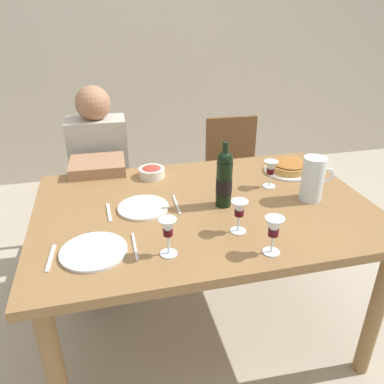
{
  "coord_description": "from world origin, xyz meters",
  "views": [
    {
      "loc": [
        -0.41,
        -1.44,
        1.59
      ],
      "look_at": [
        -0.04,
        0.07,
        0.8
      ],
      "focal_mm": 35.49,
      "sensor_mm": 36.0,
      "label": 1
    }
  ],
  "objects_px": {
    "dinner_plate_right_setting": "(94,251)",
    "salad_bowl": "(152,172)",
    "wine_glass_right_diner": "(239,210)",
    "chair_right": "(234,173)",
    "water_pitcher": "(312,181)",
    "diner_left": "(101,182)",
    "wine_bottle": "(224,179)",
    "wine_glass_left_diner": "(271,169)",
    "dinner_plate_left_setting": "(143,208)",
    "baked_tart": "(289,167)",
    "wine_glass_centre": "(274,229)",
    "chair_left": "(103,183)",
    "wine_glass_spare": "(168,230)",
    "dining_table": "(205,223)"
  },
  "relations": [
    {
      "from": "water_pitcher",
      "to": "chair_right",
      "type": "bearing_deg",
      "value": 92.3
    },
    {
      "from": "wine_bottle",
      "to": "dinner_plate_right_setting",
      "type": "relative_size",
      "value": 1.22
    },
    {
      "from": "dining_table",
      "to": "wine_glass_centre",
      "type": "relative_size",
      "value": 10.28
    },
    {
      "from": "water_pitcher",
      "to": "wine_glass_right_diner",
      "type": "distance_m",
      "value": 0.46
    },
    {
      "from": "dinner_plate_right_setting",
      "to": "baked_tart",
      "type": "bearing_deg",
      "value": 26.15
    },
    {
      "from": "baked_tart",
      "to": "salad_bowl",
      "type": "xyz_separation_m",
      "value": [
        -0.72,
        0.11,
        0.0
      ]
    },
    {
      "from": "wine_bottle",
      "to": "wine_glass_right_diner",
      "type": "bearing_deg",
      "value": -92.4
    },
    {
      "from": "wine_glass_right_diner",
      "to": "wine_glass_centre",
      "type": "distance_m",
      "value": 0.18
    },
    {
      "from": "dinner_plate_right_setting",
      "to": "salad_bowl",
      "type": "bearing_deg",
      "value": 63.66
    },
    {
      "from": "wine_glass_centre",
      "to": "dinner_plate_right_setting",
      "type": "relative_size",
      "value": 0.6
    },
    {
      "from": "salad_bowl",
      "to": "diner_left",
      "type": "xyz_separation_m",
      "value": [
        -0.27,
        0.31,
        -0.17
      ]
    },
    {
      "from": "wine_glass_right_diner",
      "to": "wine_glass_spare",
      "type": "height_order",
      "value": "wine_glass_spare"
    },
    {
      "from": "water_pitcher",
      "to": "diner_left",
      "type": "distance_m",
      "value": 1.21
    },
    {
      "from": "wine_glass_right_diner",
      "to": "wine_glass_left_diner",
      "type": "bearing_deg",
      "value": 50.45
    },
    {
      "from": "wine_glass_right_diner",
      "to": "chair_right",
      "type": "relative_size",
      "value": 0.16
    },
    {
      "from": "wine_glass_right_diner",
      "to": "dinner_plate_right_setting",
      "type": "xyz_separation_m",
      "value": [
        -0.56,
        -0.01,
        -0.09
      ]
    },
    {
      "from": "wine_bottle",
      "to": "chair_right",
      "type": "xyz_separation_m",
      "value": [
        0.37,
        0.88,
        -0.39
      ]
    },
    {
      "from": "dining_table",
      "to": "chair_left",
      "type": "distance_m",
      "value": 1.02
    },
    {
      "from": "wine_glass_centre",
      "to": "baked_tart",
      "type": "bearing_deg",
      "value": 58.92
    },
    {
      "from": "dining_table",
      "to": "water_pitcher",
      "type": "relative_size",
      "value": 7.3
    },
    {
      "from": "wine_glass_left_diner",
      "to": "wine_glass_centre",
      "type": "height_order",
      "value": "wine_glass_centre"
    },
    {
      "from": "wine_glass_left_diner",
      "to": "diner_left",
      "type": "bearing_deg",
      "value": 145.51
    },
    {
      "from": "baked_tart",
      "to": "dinner_plate_left_setting",
      "type": "distance_m",
      "value": 0.84
    },
    {
      "from": "dining_table",
      "to": "chair_left",
      "type": "xyz_separation_m",
      "value": [
        -0.45,
        0.91,
        -0.17
      ]
    },
    {
      "from": "wine_glass_centre",
      "to": "wine_glass_right_diner",
      "type": "bearing_deg",
      "value": 113.13
    },
    {
      "from": "wine_glass_left_diner",
      "to": "salad_bowl",
      "type": "bearing_deg",
      "value": 155.27
    },
    {
      "from": "wine_glass_centre",
      "to": "chair_left",
      "type": "distance_m",
      "value": 1.48
    },
    {
      "from": "dinner_plate_left_setting",
      "to": "chair_left",
      "type": "bearing_deg",
      "value": 101.28
    },
    {
      "from": "water_pitcher",
      "to": "dinner_plate_right_setting",
      "type": "relative_size",
      "value": 0.84
    },
    {
      "from": "wine_glass_right_diner",
      "to": "dinner_plate_right_setting",
      "type": "bearing_deg",
      "value": -178.76
    },
    {
      "from": "baked_tart",
      "to": "wine_glass_left_diner",
      "type": "bearing_deg",
      "value": -140.97
    },
    {
      "from": "baked_tart",
      "to": "salad_bowl",
      "type": "bearing_deg",
      "value": 171.48
    },
    {
      "from": "dining_table",
      "to": "dinner_plate_left_setting",
      "type": "bearing_deg",
      "value": 173.02
    },
    {
      "from": "wine_glass_left_diner",
      "to": "diner_left",
      "type": "xyz_separation_m",
      "value": [
        -0.81,
        0.56,
        -0.24
      ]
    },
    {
      "from": "chair_left",
      "to": "dining_table",
      "type": "bearing_deg",
      "value": 118.22
    },
    {
      "from": "wine_glass_left_diner",
      "to": "dinner_plate_right_setting",
      "type": "relative_size",
      "value": 0.55
    },
    {
      "from": "dinner_plate_left_setting",
      "to": "chair_right",
      "type": "xyz_separation_m",
      "value": [
        0.73,
        0.83,
        -0.27
      ]
    },
    {
      "from": "baked_tart",
      "to": "dining_table",
      "type": "bearing_deg",
      "value": -154.67
    },
    {
      "from": "dinner_plate_left_setting",
      "to": "chair_left",
      "type": "height_order",
      "value": "chair_left"
    },
    {
      "from": "dining_table",
      "to": "chair_left",
      "type": "bearing_deg",
      "value": 116.28
    },
    {
      "from": "dinner_plate_left_setting",
      "to": "chair_left",
      "type": "distance_m",
      "value": 0.93
    },
    {
      "from": "wine_glass_spare",
      "to": "dinner_plate_right_setting",
      "type": "xyz_separation_m",
      "value": [
        -0.27,
        0.07,
        -0.1
      ]
    },
    {
      "from": "salad_bowl",
      "to": "diner_left",
      "type": "height_order",
      "value": "diner_left"
    },
    {
      "from": "salad_bowl",
      "to": "dining_table",
      "type": "bearing_deg",
      "value": -62.72
    },
    {
      "from": "wine_glass_centre",
      "to": "chair_left",
      "type": "relative_size",
      "value": 0.17
    },
    {
      "from": "salad_bowl",
      "to": "chair_right",
      "type": "xyz_separation_m",
      "value": [
        0.64,
        0.5,
        -0.29
      ]
    },
    {
      "from": "chair_left",
      "to": "baked_tart",
      "type": "bearing_deg",
      "value": 148.42
    },
    {
      "from": "dining_table",
      "to": "wine_glass_spare",
      "type": "xyz_separation_m",
      "value": [
        -0.23,
        -0.32,
        0.2
      ]
    },
    {
      "from": "wine_glass_left_diner",
      "to": "dinner_plate_left_setting",
      "type": "height_order",
      "value": "wine_glass_left_diner"
    },
    {
      "from": "baked_tart",
      "to": "dinner_plate_right_setting",
      "type": "bearing_deg",
      "value": -153.85
    }
  ]
}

